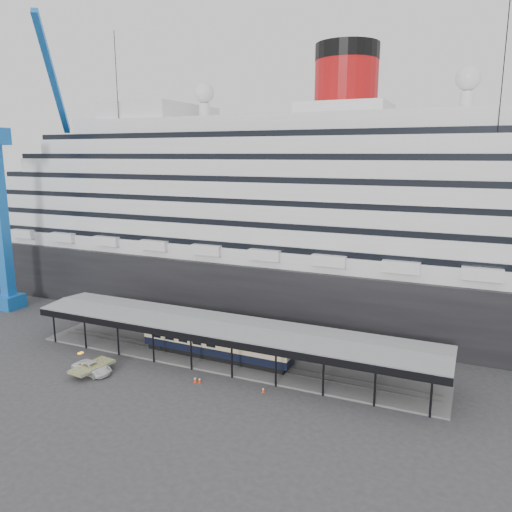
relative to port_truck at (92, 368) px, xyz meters
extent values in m
plane|color=#313134|center=(13.60, 5.19, -0.75)|extent=(200.00, 200.00, 0.00)
cube|color=black|center=(13.60, 37.19, 4.25)|extent=(130.00, 30.00, 10.00)
cylinder|color=#AB0D0F|center=(21.60, 37.19, 36.65)|extent=(10.00, 10.00, 9.00)
cylinder|color=black|center=(21.60, 37.19, 41.90)|extent=(10.10, 10.10, 2.50)
sphere|color=silver|center=(-4.40, 37.19, 36.95)|extent=(3.60, 3.60, 3.60)
sphere|color=silver|center=(39.60, 37.19, 36.95)|extent=(3.60, 3.60, 3.60)
cube|color=slate|center=(13.60, 10.19, -0.63)|extent=(56.00, 8.00, 0.24)
cube|color=slate|center=(13.60, 9.47, -0.47)|extent=(54.00, 0.08, 0.10)
cube|color=slate|center=(13.60, 10.91, -0.47)|extent=(54.00, 0.08, 0.10)
cube|color=black|center=(13.60, 5.69, 3.70)|extent=(56.00, 0.18, 0.90)
cube|color=black|center=(13.60, 14.69, 3.70)|extent=(56.00, 0.18, 0.90)
cube|color=slate|center=(13.60, 10.19, 4.43)|extent=(56.00, 9.00, 0.24)
cube|color=blue|center=(-32.40, 15.19, 0.45)|extent=(4.00, 4.00, 2.40)
cube|color=blue|center=(-32.40, 15.19, 14.65)|extent=(1.80, 1.80, 26.00)
cube|color=blue|center=(-24.01, 21.06, 38.46)|extent=(12.92, 17.86, 16.80)
cylinder|color=black|center=(-15.62, 26.94, 22.86)|extent=(0.12, 0.12, 47.21)
cylinder|color=black|center=(43.85, 25.43, 22.86)|extent=(0.12, 0.12, 47.21)
imported|color=silver|center=(0.00, 0.00, 0.00)|extent=(5.64, 3.13, 1.49)
cube|color=black|center=(12.04, 10.19, -0.17)|extent=(20.38, 2.64, 0.68)
cube|color=black|center=(12.04, 10.19, 0.71)|extent=(21.36, 3.04, 1.07)
cube|color=beige|center=(12.04, 10.19, 1.87)|extent=(21.36, 3.08, 1.26)
cube|color=black|center=(12.04, 10.19, 2.69)|extent=(21.36, 3.04, 0.39)
cube|color=red|center=(13.57, 3.20, -0.73)|extent=(0.42, 0.42, 0.03)
cone|color=red|center=(13.57, 3.20, -0.36)|extent=(0.35, 0.35, 0.72)
cylinder|color=white|center=(13.57, 3.20, -0.29)|extent=(0.23, 0.23, 0.14)
cube|color=#FC360E|center=(13.00, 3.13, -0.73)|extent=(0.51, 0.51, 0.03)
cone|color=#FC360E|center=(13.00, 3.13, -0.34)|extent=(0.43, 0.43, 0.76)
cylinder|color=white|center=(13.00, 3.13, -0.27)|extent=(0.24, 0.24, 0.15)
cube|color=#E14B0C|center=(21.52, 4.08, -0.73)|extent=(0.39, 0.39, 0.03)
cone|color=#E14B0C|center=(21.52, 4.08, -0.40)|extent=(0.33, 0.33, 0.66)
cylinder|color=white|center=(21.52, 4.08, -0.34)|extent=(0.21, 0.21, 0.13)
camera|label=1|loc=(42.43, -44.76, 26.24)|focal=35.00mm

